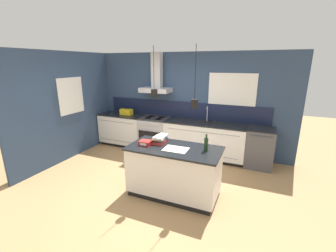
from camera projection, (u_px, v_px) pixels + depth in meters
ground_plane at (148, 183)px, 4.53m from camera, size 16.00×16.00×0.00m
wall_back at (181, 101)px, 5.95m from camera, size 5.60×2.34×2.60m
wall_left at (75, 105)px, 5.71m from camera, size 0.08×3.80×2.60m
counter_run_left at (123, 129)px, 6.55m from camera, size 1.33×0.64×0.91m
counter_run_sink at (204, 140)px, 5.64m from camera, size 2.01×0.64×1.29m
oven_range at (155, 134)px, 6.15m from camera, size 0.76×0.66×0.91m
dishwasher at (260, 148)px, 5.15m from camera, size 0.60×0.65×0.91m
kitchen_island at (174, 171)px, 4.02m from camera, size 1.62×0.82×0.91m
bottle_on_island at (206, 144)px, 3.73m from camera, size 0.07×0.07×0.29m
book_stack at (160, 139)px, 4.13m from camera, size 0.26×0.36×0.13m
red_supply_box at (145, 143)px, 4.02m from camera, size 0.20×0.17×0.08m
paper_pile at (176, 149)px, 3.82m from camera, size 0.42×0.30×0.01m
yellow_toolbox at (126, 112)px, 6.35m from camera, size 0.34×0.18×0.19m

